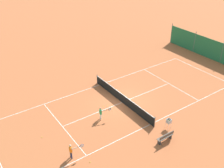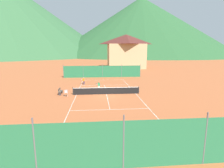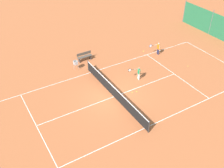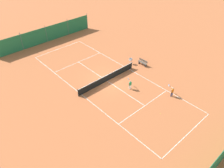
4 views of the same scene
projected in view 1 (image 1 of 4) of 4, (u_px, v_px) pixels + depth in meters
The scene contains 12 objects.
ground_plane at pixel (122, 102), 25.61m from camera, with size 600.00×600.00×0.00m, color #B25B33.
court_line_markings at pixel (122, 102), 25.61m from camera, with size 8.25×23.85×0.01m.
tennis_net at pixel (122, 98), 25.36m from camera, with size 9.18×0.08×1.06m.
windscreen_fence_near at pixel (222, 53), 32.60m from camera, with size 17.28×0.08×2.90m.
player_far_service at pixel (71, 150), 19.03m from camera, with size 0.56×1.02×1.27m.
player_near_baseline at pixel (101, 112), 23.00m from camera, with size 0.63×0.97×1.23m.
tennis_ball_near_corner at pixel (42, 137), 21.25m from camera, with size 0.07×0.07×0.07m, color #CCE033.
tennis_ball_by_net_right at pixel (103, 107), 24.95m from camera, with size 0.07×0.07×0.07m, color #CCE033.
tennis_ball_alley_right at pixel (90, 162), 18.97m from camera, with size 0.07×0.07×0.07m, color #CCE033.
tennis_ball_alley_left at pixel (107, 106), 25.07m from camera, with size 0.07×0.07×0.07m, color #CCE033.
ball_hopper at pixel (169, 122), 21.98m from camera, with size 0.36×0.36×0.89m.
courtside_bench at pixel (165, 137), 20.66m from camera, with size 0.36×1.50×0.84m.
Camera 1 is at (-16.78, 12.93, 14.55)m, focal length 42.00 mm.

